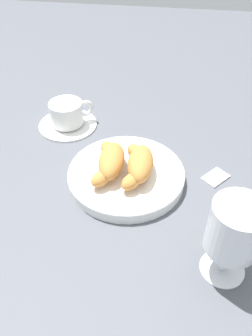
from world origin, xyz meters
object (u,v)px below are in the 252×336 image
object	(u,v)px
coffee_cup_near	(67,116)
juice_glass_right	(235,231)
pastry_plate	(126,175)
sugar_packet	(216,177)
croissant_small	(110,161)
croissant_large	(139,164)

from	to	relation	value
coffee_cup_near	juice_glass_right	xyz separation A→B (m)	(-0.34, -0.34, 0.07)
pastry_plate	sugar_packet	distance (m)	0.18
coffee_cup_near	juice_glass_right	size ratio (longest dim) A/B	0.97
juice_glass_right	sugar_packet	world-z (taller)	juice_glass_right
pastry_plate	croissant_small	bearing A→B (deg)	90.47
croissant_small	sugar_packet	xyz separation A→B (m)	(0.03, -0.20, -0.04)
pastry_plate	juice_glass_right	distance (m)	0.26
pastry_plate	coffee_cup_near	bearing A→B (deg)	44.90
pastry_plate	coffee_cup_near	distance (m)	0.23
croissant_large	sugar_packet	bearing A→B (deg)	-78.72
pastry_plate	croissant_small	xyz separation A→B (m)	(-0.00, 0.03, 0.03)
juice_glass_right	croissant_large	bearing A→B (deg)	40.75
croissant_small	coffee_cup_near	xyz separation A→B (m)	(0.16, 0.13, -0.02)
croissant_small	juice_glass_right	xyz separation A→B (m)	(-0.17, -0.21, 0.05)
croissant_large	coffee_cup_near	xyz separation A→B (m)	(0.16, 0.19, -0.02)
juice_glass_right	croissant_small	bearing A→B (deg)	49.66
croissant_small	juice_glass_right	size ratio (longest dim) A/B	0.98
croissant_large	juice_glass_right	world-z (taller)	juice_glass_right
croissant_large	juice_glass_right	distance (m)	0.24
pastry_plate	croissant_small	size ratio (longest dim) A/B	1.66
juice_glass_right	sugar_packet	bearing A→B (deg)	0.29
croissant_large	juice_glass_right	xyz separation A→B (m)	(-0.18, -0.15, 0.05)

